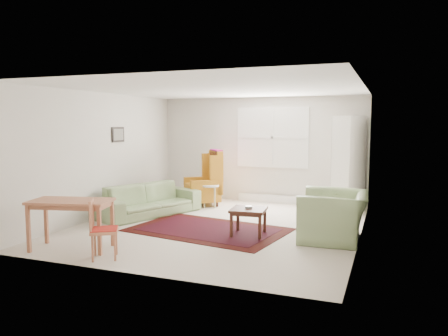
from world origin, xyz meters
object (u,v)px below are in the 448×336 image
(wingback_chair, at_px, (202,178))
(stool, at_px, (210,196))
(coffee_table, at_px, (248,222))
(cabinet, at_px, (349,164))
(desk, at_px, (71,225))
(desk_chair, at_px, (104,229))
(sofa, at_px, (149,194))
(armchair, at_px, (334,211))

(wingback_chair, distance_m, stool, 0.51)
(wingback_chair, bearing_deg, stool, 15.71)
(coffee_table, relative_size, cabinet, 0.28)
(wingback_chair, bearing_deg, cabinet, 61.36)
(desk, height_order, desk_chair, desk_chair)
(sofa, bearing_deg, armchair, -76.29)
(desk, relative_size, desk_chair, 1.41)
(armchair, distance_m, desk, 4.12)
(armchair, relative_size, coffee_table, 2.11)
(sofa, relative_size, desk, 1.83)
(armchair, bearing_deg, cabinet, 177.35)
(coffee_table, height_order, stool, stool)
(sofa, distance_m, armchair, 3.83)
(stool, distance_m, desk_chair, 3.93)
(coffee_table, bearing_deg, desk_chair, -128.05)
(desk_chair, bearing_deg, desk, 43.75)
(sofa, bearing_deg, cabinet, -40.24)
(desk, xyz_separation_m, desk_chair, (0.74, -0.20, 0.05))
(sofa, bearing_deg, desk, -153.88)
(armchair, xyz_separation_m, coffee_table, (-1.38, -0.24, -0.24))
(armchair, xyz_separation_m, cabinet, (0.00, 2.54, 0.55))
(stool, relative_size, cabinet, 0.25)
(coffee_table, xyz_separation_m, cabinet, (1.38, 2.78, 0.79))
(desk_chair, bearing_deg, cabinet, -62.55)
(desk_chair, bearing_deg, stool, -30.53)
(armchair, xyz_separation_m, desk, (-3.62, -1.96, -0.09))
(armchair, relative_size, desk, 1.02)
(armchair, bearing_deg, sofa, -101.34)
(stool, height_order, desk_chair, desk_chair)
(sofa, relative_size, cabinet, 1.06)
(armchair, bearing_deg, coffee_table, -82.91)
(armchair, xyz_separation_m, desk_chair, (-2.89, -2.16, -0.05))
(sofa, height_order, wingback_chair, wingback_chair)
(stool, bearing_deg, wingback_chair, 144.62)
(desk_chair, bearing_deg, wingback_chair, -26.68)
(wingback_chair, xyz_separation_m, stool, (0.28, -0.20, -0.38))
(wingback_chair, height_order, cabinet, cabinet)
(stool, height_order, cabinet, cabinet)
(coffee_table, xyz_separation_m, desk, (-2.24, -1.72, 0.14))
(cabinet, bearing_deg, sofa, -132.04)
(armchair, bearing_deg, stool, -123.78)
(armchair, distance_m, stool, 3.42)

